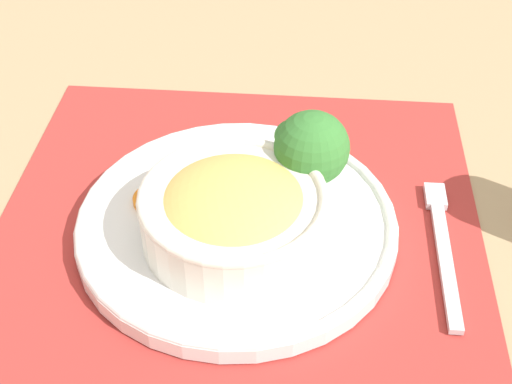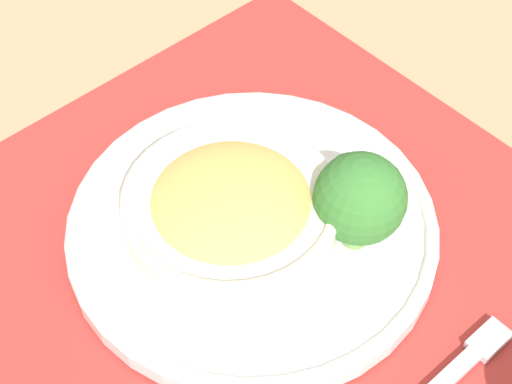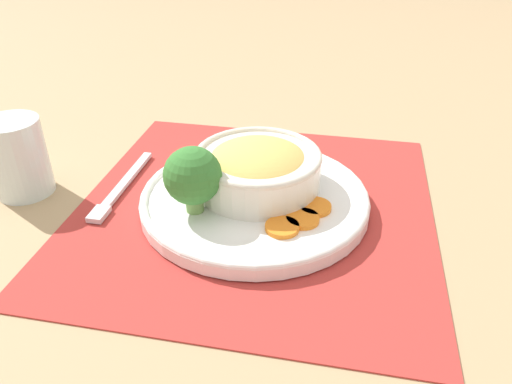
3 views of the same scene
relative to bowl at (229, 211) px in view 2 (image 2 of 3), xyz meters
The scene contains 8 objects.
ground_plane 0.05m from the bowl, 83.05° to the left, with size 4.00×4.00×0.00m, color tan.
placemat 0.05m from the bowl, 83.05° to the left, with size 0.46×0.48×0.00m.
plate 0.04m from the bowl, 83.05° to the left, with size 0.30×0.30×0.02m.
bowl is the anchor object (origin of this frame).
broccoli_floret 0.10m from the bowl, 45.83° to the left, with size 0.07×0.07×0.08m.
carrot_slice_near 0.10m from the bowl, 115.66° to the left, with size 0.04×0.04×0.01m.
carrot_slice_middle 0.10m from the bowl, 133.69° to the left, with size 0.04×0.04×0.01m.
carrot_slice_far 0.09m from the bowl, 152.76° to the left, with size 0.04×0.04×0.01m.
Camera 2 is at (0.31, -0.28, 0.56)m, focal length 60.00 mm.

